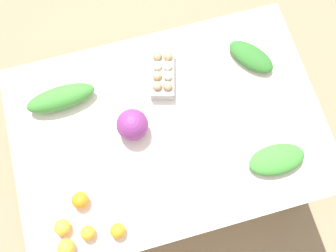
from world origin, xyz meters
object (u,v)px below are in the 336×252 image
at_px(orange_1, 80,200).
at_px(orange_4, 118,231).
at_px(greens_bunch_beet_tops, 277,159).
at_px(orange_3, 66,248).
at_px(cabbage_purple, 132,125).
at_px(greens_bunch_chard, 251,57).
at_px(orange_0, 88,233).
at_px(egg_carton, 163,73).
at_px(greens_bunch_dandelion, 61,98).
at_px(orange_2, 62,227).

xyz_separation_m(orange_1, orange_4, (-0.13, 0.17, -0.00)).
xyz_separation_m(greens_bunch_beet_tops, orange_3, (0.99, 0.12, 0.01)).
distance_m(cabbage_purple, greens_bunch_chard, 0.68).
height_order(greens_bunch_beet_tops, orange_1, orange_1).
distance_m(orange_0, orange_1, 0.14).
bearing_deg(egg_carton, greens_bunch_dandelion, -74.63).
bearing_deg(orange_3, orange_2, -89.86).
relative_size(egg_carton, orange_1, 3.52).
xyz_separation_m(greens_bunch_dandelion, orange_0, (0.01, 0.63, -0.01)).
bearing_deg(greens_bunch_chard, orange_2, 27.82).
xyz_separation_m(egg_carton, orange_0, (0.50, 0.63, -0.01)).
relative_size(greens_bunch_dandelion, orange_1, 4.32).
bearing_deg(egg_carton, orange_4, -14.21).
xyz_separation_m(greens_bunch_chard, orange_1, (0.95, 0.46, 0.01)).
bearing_deg(orange_0, orange_4, 168.49).
relative_size(orange_1, orange_3, 1.01).
relative_size(cabbage_purple, greens_bunch_chard, 0.59).
bearing_deg(greens_bunch_chard, orange_3, 31.38).
distance_m(egg_carton, orange_1, 0.70).
distance_m(greens_bunch_beet_tops, orange_3, 0.99).
relative_size(greens_bunch_dandelion, orange_2, 4.57).
relative_size(egg_carton, greens_bunch_dandelion, 0.82).
height_order(greens_bunch_dandelion, orange_2, greens_bunch_dandelion).
height_order(greens_bunch_dandelion, orange_0, greens_bunch_dandelion).
xyz_separation_m(egg_carton, orange_4, (0.38, 0.65, -0.01)).
xyz_separation_m(orange_0, orange_1, (0.00, -0.14, 0.01)).
height_order(egg_carton, orange_2, egg_carton).
relative_size(egg_carton, orange_2, 3.73).
xyz_separation_m(cabbage_purple, egg_carton, (-0.20, -0.22, -0.03)).
bearing_deg(orange_1, orange_2, 43.31).
xyz_separation_m(cabbage_purple, orange_2, (0.40, 0.35, -0.04)).
relative_size(orange_0, orange_4, 0.97).
relative_size(orange_1, orange_2, 1.06).
bearing_deg(greens_bunch_beet_tops, greens_bunch_dandelion, -31.73).
bearing_deg(orange_1, greens_bunch_chard, -154.12).
distance_m(cabbage_purple, orange_2, 0.53).
relative_size(greens_bunch_beet_tops, orange_0, 3.98).
relative_size(egg_carton, greens_bunch_chard, 1.08).
distance_m(greens_bunch_chard, greens_bunch_dandelion, 0.94).
bearing_deg(orange_3, egg_carton, -132.19).
distance_m(greens_bunch_dandelion, greens_bunch_beet_tops, 1.04).
bearing_deg(orange_0, greens_bunch_beet_tops, -174.49).
relative_size(cabbage_purple, orange_1, 1.93).
xyz_separation_m(cabbage_purple, greens_bunch_beet_tops, (-0.59, 0.32, -0.04)).
relative_size(egg_carton, orange_3, 3.57).
height_order(cabbage_purple, orange_3, cabbage_purple).
relative_size(orange_2, orange_4, 1.06).
bearing_deg(greens_bunch_beet_tops, orange_0, 5.51).
bearing_deg(orange_1, cabbage_purple, -139.08).
distance_m(egg_carton, orange_2, 0.83).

